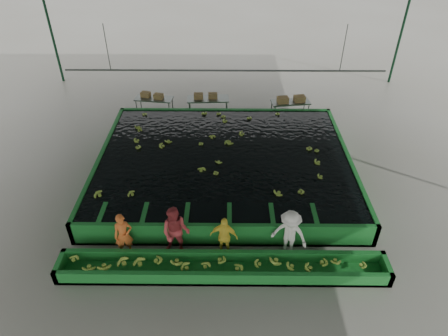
{
  "coord_description": "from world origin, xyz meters",
  "views": [
    {
      "loc": [
        0.11,
        -11.59,
        9.77
      ],
      "look_at": [
        0.0,
        0.5,
        1.0
      ],
      "focal_mm": 32.0,
      "sensor_mm": 36.0,
      "label": 1
    }
  ],
  "objects_px": {
    "sorting_trough": "(223,268)",
    "packing_table_mid": "(208,107)",
    "worker_d": "(289,234)",
    "box_stack_left": "(152,98)",
    "worker_b": "(176,232)",
    "worker_c": "(224,237)",
    "packing_table_right": "(290,109)",
    "flotation_tank": "(224,164)",
    "packing_table_left": "(155,106)",
    "worker_a": "(124,235)",
    "box_stack_right": "(291,102)",
    "box_stack_mid": "(206,98)"
  },
  "relations": [
    {
      "from": "worker_d",
      "to": "box_stack_left",
      "type": "relative_size",
      "value": 1.52
    },
    {
      "from": "worker_b",
      "to": "packing_table_mid",
      "type": "bearing_deg",
      "value": 92.53
    },
    {
      "from": "worker_c",
      "to": "box_stack_mid",
      "type": "distance_m",
      "value": 9.35
    },
    {
      "from": "flotation_tank",
      "to": "box_stack_left",
      "type": "relative_size",
      "value": 8.63
    },
    {
      "from": "box_stack_right",
      "to": "packing_table_right",
      "type": "bearing_deg",
      "value": 96.37
    },
    {
      "from": "worker_a",
      "to": "packing_table_mid",
      "type": "xyz_separation_m",
      "value": [
        2.25,
        9.29,
        -0.32
      ]
    },
    {
      "from": "flotation_tank",
      "to": "worker_b",
      "type": "xyz_separation_m",
      "value": [
        -1.46,
        -4.3,
        0.48
      ]
    },
    {
      "from": "packing_table_mid",
      "to": "packing_table_right",
      "type": "height_order",
      "value": "packing_table_mid"
    },
    {
      "from": "worker_b",
      "to": "packing_table_mid",
      "type": "xyz_separation_m",
      "value": [
        0.6,
        9.29,
        -0.46
      ]
    },
    {
      "from": "worker_a",
      "to": "packing_table_right",
      "type": "bearing_deg",
      "value": 38.15
    },
    {
      "from": "packing_table_right",
      "to": "worker_b",
      "type": "bearing_deg",
      "value": -117.25
    },
    {
      "from": "worker_c",
      "to": "packing_table_mid",
      "type": "relative_size",
      "value": 0.73
    },
    {
      "from": "flotation_tank",
      "to": "packing_table_left",
      "type": "bearing_deg",
      "value": 124.78
    },
    {
      "from": "box_stack_left",
      "to": "box_stack_mid",
      "type": "height_order",
      "value": "box_stack_mid"
    },
    {
      "from": "packing_table_left",
      "to": "packing_table_mid",
      "type": "height_order",
      "value": "packing_table_mid"
    },
    {
      "from": "sorting_trough",
      "to": "worker_d",
      "type": "relative_size",
      "value": 5.69
    },
    {
      "from": "packing_table_left",
      "to": "sorting_trough",
      "type": "bearing_deg",
      "value": -70.73
    },
    {
      "from": "box_stack_left",
      "to": "box_stack_right",
      "type": "height_order",
      "value": "box_stack_right"
    },
    {
      "from": "box_stack_mid",
      "to": "box_stack_right",
      "type": "xyz_separation_m",
      "value": [
        4.21,
        -0.23,
        -0.08
      ]
    },
    {
      "from": "worker_c",
      "to": "box_stack_mid",
      "type": "bearing_deg",
      "value": 105.24
    },
    {
      "from": "box_stack_left",
      "to": "worker_b",
      "type": "bearing_deg",
      "value": -76.89
    },
    {
      "from": "worker_b",
      "to": "box_stack_mid",
      "type": "height_order",
      "value": "worker_b"
    },
    {
      "from": "sorting_trough",
      "to": "worker_a",
      "type": "height_order",
      "value": "worker_a"
    },
    {
      "from": "sorting_trough",
      "to": "worker_b",
      "type": "height_order",
      "value": "worker_b"
    },
    {
      "from": "worker_c",
      "to": "box_stack_left",
      "type": "distance_m",
      "value": 10.2
    },
    {
      "from": "worker_a",
      "to": "packing_table_mid",
      "type": "height_order",
      "value": "worker_a"
    },
    {
      "from": "worker_b",
      "to": "box_stack_mid",
      "type": "distance_m",
      "value": 9.31
    },
    {
      "from": "packing_table_mid",
      "to": "packing_table_right",
      "type": "distance_m",
      "value": 4.1
    },
    {
      "from": "packing_table_mid",
      "to": "box_stack_mid",
      "type": "relative_size",
      "value": 1.78
    },
    {
      "from": "sorting_trough",
      "to": "box_stack_right",
      "type": "relative_size",
      "value": 7.28
    },
    {
      "from": "worker_b",
      "to": "worker_c",
      "type": "xyz_separation_m",
      "value": [
        1.48,
        0.0,
        -0.18
      ]
    },
    {
      "from": "box_stack_right",
      "to": "box_stack_left",
      "type": "bearing_deg",
      "value": 176.43
    },
    {
      "from": "box_stack_mid",
      "to": "worker_c",
      "type": "bearing_deg",
      "value": -83.93
    },
    {
      "from": "worker_b",
      "to": "worker_c",
      "type": "height_order",
      "value": "worker_b"
    },
    {
      "from": "packing_table_right",
      "to": "box_stack_mid",
      "type": "bearing_deg",
      "value": 177.66
    },
    {
      "from": "sorting_trough",
      "to": "worker_a",
      "type": "xyz_separation_m",
      "value": [
        -3.1,
        0.8,
        0.54
      ]
    },
    {
      "from": "worker_a",
      "to": "worker_c",
      "type": "relative_size",
      "value": 1.05
    },
    {
      "from": "flotation_tank",
      "to": "packing_table_left",
      "type": "xyz_separation_m",
      "value": [
        -3.59,
        5.17,
        -0.02
      ]
    },
    {
      "from": "sorting_trough",
      "to": "box_stack_right",
      "type": "distance_m",
      "value": 10.41
    },
    {
      "from": "worker_a",
      "to": "worker_d",
      "type": "xyz_separation_m",
      "value": [
        5.16,
        0.0,
        0.09
      ]
    },
    {
      "from": "worker_a",
      "to": "box_stack_right",
      "type": "xyz_separation_m",
      "value": [
        6.35,
        9.07,
        0.07
      ]
    },
    {
      "from": "worker_c",
      "to": "box_stack_right",
      "type": "relative_size",
      "value": 1.09
    },
    {
      "from": "sorting_trough",
      "to": "worker_a",
      "type": "relative_size",
      "value": 6.34
    },
    {
      "from": "worker_a",
      "to": "worker_c",
      "type": "xyz_separation_m",
      "value": [
        3.12,
        0.0,
        -0.04
      ]
    },
    {
      "from": "box_stack_right",
      "to": "worker_c",
      "type": "bearing_deg",
      "value": -109.57
    },
    {
      "from": "sorting_trough",
      "to": "packing_table_mid",
      "type": "height_order",
      "value": "packing_table_mid"
    },
    {
      "from": "sorting_trough",
      "to": "packing_table_right",
      "type": "bearing_deg",
      "value": 71.91
    },
    {
      "from": "packing_table_left",
      "to": "box_stack_left",
      "type": "height_order",
      "value": "box_stack_left"
    },
    {
      "from": "sorting_trough",
      "to": "packing_table_right",
      "type": "relative_size",
      "value": 5.28
    },
    {
      "from": "sorting_trough",
      "to": "box_stack_left",
      "type": "height_order",
      "value": "box_stack_left"
    }
  ]
}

